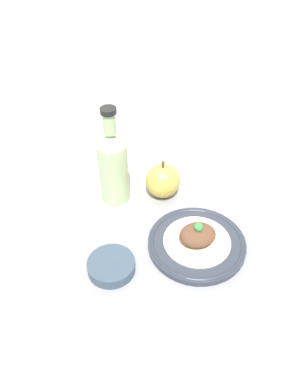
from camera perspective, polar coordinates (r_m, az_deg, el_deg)
The scene contains 7 objects.
ground_plane at distance 88.67cm, azimuth 2.18°, elevation -8.86°, with size 180.00×110.00×4.00cm, color gray.
plate at distance 86.81cm, azimuth 6.60°, elevation -7.74°, with size 22.40×22.40×1.62cm.
plated_food at distance 85.12cm, azimuth 6.72°, elevation -6.75°, with size 15.39×15.39×5.89cm.
cider_bottle at distance 92.10cm, azimuth -6.18°, elevation 4.10°, with size 7.29×7.29×26.14cm.
apple at distance 96.53cm, azimuth 1.41°, elevation 1.73°, with size 8.91×8.91×10.61cm.
napkin at distance 94.39cm, azimuth 18.78°, elevation -5.60°, with size 15.07×14.63×0.80cm.
dipping_bowl at distance 82.18cm, azimuth -6.44°, elevation -11.12°, with size 10.32×10.32×2.57cm.
Camera 1 is at (-20.05, -52.81, 66.35)cm, focal length 35.00 mm.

